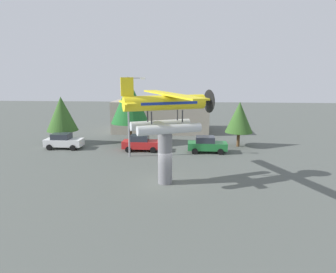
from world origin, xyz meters
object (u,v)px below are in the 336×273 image
object	(u,v)px
car_mid_red	(141,143)
streetlight_primary	(130,111)
tree_center_back	(239,117)
storefront_building	(162,116)
car_far_green	(207,144)
tree_west	(62,114)
display_pedestal	(165,158)
tree_east	(130,102)
floatplane_monument	(167,109)
car_near_white	(63,141)

from	to	relation	value
car_mid_red	streetlight_primary	world-z (taller)	streetlight_primary
tree_center_back	storefront_building	bearing A→B (deg)	136.72
car_far_green	tree_center_back	size ratio (longest dim) A/B	0.80
storefront_building	tree_west	bearing A→B (deg)	-139.13
car_far_green	streetlight_primary	xyz separation A→B (m)	(-7.84, -2.20, 3.80)
tree_center_back	display_pedestal	bearing A→B (deg)	-120.83
tree_east	display_pedestal	bearing A→B (deg)	-67.77
floatplane_monument	tree_center_back	distance (m)	14.81
tree_east	tree_center_back	distance (m)	12.99
storefront_building	tree_west	world-z (taller)	tree_west
streetlight_primary	storefront_building	size ratio (longest dim) A/B	0.59
car_near_white	tree_west	bearing A→B (deg)	113.58
storefront_building	tree_center_back	world-z (taller)	tree_center_back
floatplane_monument	car_far_green	distance (m)	11.30
floatplane_monument	car_mid_red	size ratio (longest dim) A/B	2.36
display_pedestal	streetlight_primary	world-z (taller)	streetlight_primary
car_far_green	streetlight_primary	size ratio (longest dim) A/B	0.52
tree_west	tree_east	size ratio (longest dim) A/B	0.75
car_far_green	tree_west	xyz separation A→B (m)	(-17.21, 2.79, 2.81)
streetlight_primary	tree_west	world-z (taller)	streetlight_primary
display_pedestal	floatplane_monument	bearing A→B (deg)	24.43
car_mid_red	tree_west	xyz separation A→B (m)	(-10.01, 2.58, 2.81)
streetlight_primary	storefront_building	xyz separation A→B (m)	(1.75, 14.61, -2.40)
car_near_white	streetlight_primary	size ratio (longest dim) A/B	0.52
display_pedestal	tree_east	xyz separation A→B (m)	(-5.33, 13.04, 3.06)
floatplane_monument	car_mid_red	xyz separation A→B (m)	(-3.62, 9.74, -4.90)
car_far_green	tree_west	size ratio (longest dim) A/B	0.73
floatplane_monument	storefront_building	distance (m)	22.36
display_pedestal	car_far_green	world-z (taller)	display_pedestal
tree_east	tree_center_back	world-z (taller)	tree_east
car_near_white	tree_west	distance (m)	3.76
display_pedestal	tree_east	world-z (taller)	tree_east
streetlight_primary	tree_east	world-z (taller)	streetlight_primary
floatplane_monument	car_near_white	distance (m)	16.85
floatplane_monument	car_near_white	size ratio (longest dim) A/B	2.36
floatplane_monument	streetlight_primary	world-z (taller)	floatplane_monument
floatplane_monument	tree_center_back	xyz separation A→B (m)	(7.43, 12.60, -2.32)
floatplane_monument	streetlight_primary	bearing A→B (deg)	95.64
tree_east	streetlight_primary	bearing A→B (deg)	-77.98
car_near_white	floatplane_monument	bearing A→B (deg)	-38.46
display_pedestal	car_near_white	bearing A→B (deg)	141.12
car_far_green	tree_west	bearing A→B (deg)	170.80
car_near_white	tree_center_back	distance (m)	20.38
display_pedestal	floatplane_monument	distance (m)	3.73
car_far_green	display_pedestal	bearing A→B (deg)	-111.15
tree_west	tree_east	distance (m)	8.32
storefront_building	display_pedestal	bearing A→B (deg)	-83.83
car_near_white	streetlight_primary	xyz separation A→B (m)	(8.38, -2.69, 3.80)
car_far_green	streetlight_primary	world-z (taller)	streetlight_primary
car_far_green	tree_east	bearing A→B (deg)	159.07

